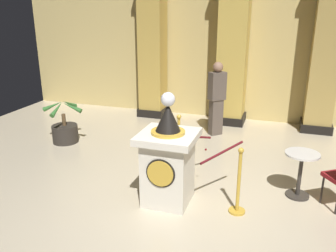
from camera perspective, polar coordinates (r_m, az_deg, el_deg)
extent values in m
plane|color=beige|center=(5.14, 1.47, -14.47)|extent=(11.92, 11.92, 0.00)
cube|color=tan|center=(9.31, 10.92, 13.50)|extent=(11.92, 0.16, 4.07)
cube|color=silver|center=(5.28, 0.00, -7.30)|extent=(0.65, 0.65, 1.00)
cube|color=silver|center=(5.07, 0.00, -1.72)|extent=(0.82, 0.82, 0.10)
cylinder|color=gold|center=(4.94, -1.26, -7.69)|extent=(0.38, 0.03, 0.38)
cylinder|color=black|center=(4.95, -1.22, -7.64)|extent=(0.43, 0.01, 0.43)
cylinder|color=gold|center=(5.05, 0.00, -0.97)|extent=(0.49, 0.49, 0.04)
cone|color=black|center=(4.98, 0.00, 1.42)|extent=(0.36, 0.36, 0.40)
cylinder|color=gold|center=(4.92, 0.00, 3.47)|extent=(0.03, 0.03, 0.05)
sphere|color=silver|center=(4.91, 0.00, 4.33)|extent=(0.20, 0.20, 0.20)
cylinder|color=gold|center=(5.34, 11.02, -13.29)|extent=(0.24, 0.24, 0.03)
cylinder|color=gold|center=(5.12, 11.33, -9.06)|extent=(0.05, 0.05, 0.92)
sphere|color=gold|center=(4.91, 11.69, -3.88)|extent=(0.08, 0.08, 0.08)
cylinder|color=gold|center=(6.41, 1.68, -7.22)|extent=(0.24, 0.24, 0.03)
cylinder|color=gold|center=(6.22, 1.72, -3.23)|extent=(0.05, 0.05, 0.99)
sphere|color=gold|center=(6.04, 1.77, 1.49)|extent=(0.08, 0.08, 0.08)
cylinder|color=#591419|center=(5.24, 8.71, -4.24)|extent=(0.54, 0.62, 0.22)
cylinder|color=#591419|center=(5.81, 3.83, -1.74)|extent=(0.54, 0.62, 0.22)
sphere|color=#591419|center=(5.55, 6.11, -3.79)|extent=(0.04, 0.04, 0.04)
cube|color=black|center=(9.74, -2.35, 2.44)|extent=(0.70, 0.70, 0.20)
cube|color=gold|center=(9.40, -2.50, 13.35)|extent=(0.61, 0.61, 3.90)
cube|color=black|center=(9.20, 22.71, 0.00)|extent=(0.70, 0.70, 0.20)
cube|color=tan|center=(8.84, 24.22, 11.46)|extent=(0.61, 0.61, 3.90)
cube|color=black|center=(9.24, 9.82, 1.28)|extent=(0.78, 0.78, 0.20)
cube|color=gold|center=(8.88, 10.49, 12.77)|extent=(0.68, 0.68, 3.90)
cylinder|color=#2D2823|center=(8.03, -16.24, -1.19)|extent=(0.55, 0.55, 0.38)
cylinder|color=brown|center=(7.93, -16.44, 0.98)|extent=(0.08, 0.08, 0.26)
cone|color=#387533|center=(7.73, -15.24, 2.98)|extent=(0.46, 0.12, 0.25)
cone|color=#387533|center=(8.01, -15.61, 3.48)|extent=(0.13, 0.44, 0.30)
cone|color=#387533|center=(7.94, -18.10, 3.12)|extent=(0.46, 0.18, 0.28)
cone|color=#387533|center=(7.67, -17.48, 2.64)|extent=(0.12, 0.45, 0.28)
cube|color=brown|center=(8.19, 7.71, 1.43)|extent=(0.33, 0.32, 0.83)
cube|color=brown|center=(8.01, 7.94, 6.40)|extent=(0.41, 0.41, 0.62)
sphere|color=#997056|center=(7.93, 8.07, 9.40)|extent=(0.22, 0.22, 0.22)
cylinder|color=#332D28|center=(5.99, 20.10, -10.40)|extent=(0.36, 0.36, 0.03)
cylinder|color=#332D28|center=(5.84, 20.47, -7.46)|extent=(0.06, 0.06, 0.71)
cylinder|color=silver|center=(5.70, 20.87, -4.23)|extent=(0.51, 0.51, 0.03)
cylinder|color=black|center=(5.83, 23.59, -9.36)|extent=(0.03, 0.03, 0.45)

